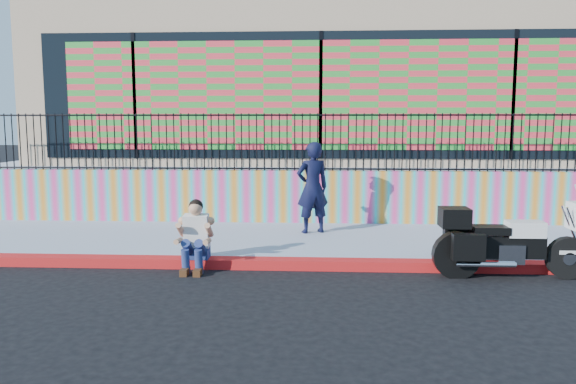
{
  "coord_description": "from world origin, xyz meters",
  "views": [
    {
      "loc": [
        -0.04,
        -8.52,
        2.28
      ],
      "look_at": [
        -0.57,
        1.2,
        1.05
      ],
      "focal_mm": 35.0,
      "sensor_mm": 36.0,
      "label": 1
    }
  ],
  "objects": [
    {
      "name": "ground",
      "position": [
        0.0,
        0.0,
        0.0
      ],
      "size": [
        90.0,
        90.0,
        0.0
      ],
      "primitive_type": "plane",
      "color": "black",
      "rests_on": "ground"
    },
    {
      "name": "red_curb",
      "position": [
        0.0,
        0.0,
        0.07
      ],
      "size": [
        16.0,
        0.3,
        0.15
      ],
      "primitive_type": "cube",
      "color": "#A70B1E",
      "rests_on": "ground"
    },
    {
      "name": "sidewalk",
      "position": [
        0.0,
        1.65,
        0.07
      ],
      "size": [
        16.0,
        3.0,
        0.15
      ],
      "primitive_type": "cube",
      "color": "#98A1B6",
      "rests_on": "ground"
    },
    {
      "name": "mural_wall",
      "position": [
        0.0,
        3.25,
        0.7
      ],
      "size": [
        16.0,
        0.2,
        1.1
      ],
      "primitive_type": "cube",
      "color": "#E33B86",
      "rests_on": "sidewalk"
    },
    {
      "name": "metal_fence",
      "position": [
        0.0,
        3.25,
        1.85
      ],
      "size": [
        15.8,
        0.04,
        1.2
      ],
      "primitive_type": null,
      "color": "black",
      "rests_on": "mural_wall"
    },
    {
      "name": "elevated_platform",
      "position": [
        0.0,
        8.35,
        0.62
      ],
      "size": [
        16.0,
        10.0,
        1.25
      ],
      "primitive_type": "cube",
      "color": "#98A1B6",
      "rests_on": "ground"
    },
    {
      "name": "storefront_building",
      "position": [
        0.0,
        8.13,
        3.25
      ],
      "size": [
        14.0,
        8.06,
        4.0
      ],
      "color": "tan",
      "rests_on": "elevated_platform"
    },
    {
      "name": "police_motorcycle",
      "position": [
        2.75,
        -0.35,
        0.58
      ],
      "size": [
        2.21,
        0.73,
        1.38
      ],
      "color": "black",
      "rests_on": "ground"
    },
    {
      "name": "police_officer",
      "position": [
        -0.15,
        2.13,
        1.02
      ],
      "size": [
        0.75,
        0.62,
        1.75
      ],
      "primitive_type": "imported",
      "rotation": [
        0.0,
        0.0,
        3.52
      ],
      "color": "black",
      "rests_on": "sidewalk"
    },
    {
      "name": "seated_man",
      "position": [
        -1.92,
        -0.21,
        0.45
      ],
      "size": [
        0.54,
        0.71,
        1.06
      ],
      "color": "navy",
      "rests_on": "ground"
    }
  ]
}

